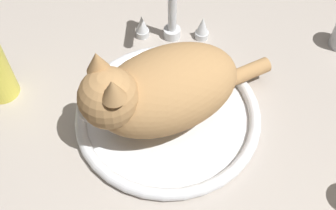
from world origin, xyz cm
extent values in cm
cube|color=#ADA399|center=(0.00, 0.00, 1.50)|extent=(120.86, 69.95, 3.00)
torus|color=white|center=(1.13, -6.73, 4.17)|extent=(37.11, 37.11, 2.33)
cylinder|color=white|center=(1.13, -6.73, 3.30)|extent=(33.61, 33.61, 0.60)
cylinder|color=silver|center=(1.13, 16.63, 4.15)|extent=(4.00, 4.00, 2.30)
cylinder|color=silver|center=(-5.87, 16.63, 3.80)|extent=(3.20, 3.20, 1.60)
cone|color=silver|center=(-5.87, 16.63, 6.73)|extent=(2.88, 2.88, 4.26)
cylinder|color=silver|center=(8.13, 16.63, 3.80)|extent=(3.20, 3.20, 1.60)
cone|color=silver|center=(8.13, 16.63, 6.73)|extent=(2.88, 2.88, 4.26)
ellipsoid|color=tan|center=(1.13, -6.73, 12.07)|extent=(32.98, 29.09, 13.48)
sphere|color=tan|center=(-8.58, -12.27, 15.90)|extent=(10.83, 10.83, 10.83)
cone|color=tan|center=(-6.98, -15.09, 21.73)|extent=(4.12, 4.12, 4.06)
cone|color=tan|center=(-10.19, -9.44, 21.73)|extent=(4.12, 4.12, 4.06)
ellipsoid|color=silver|center=(-12.11, -14.28, 14.82)|extent=(5.08, 5.56, 3.47)
ellipsoid|color=silver|center=(-7.37, -11.57, 11.40)|extent=(11.58, 12.26, 7.41)
cylinder|color=tan|center=(15.56, 1.49, 6.93)|extent=(13.45, 9.54, 3.20)
camera|label=1|loc=(3.02, -52.95, 69.16)|focal=42.65mm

